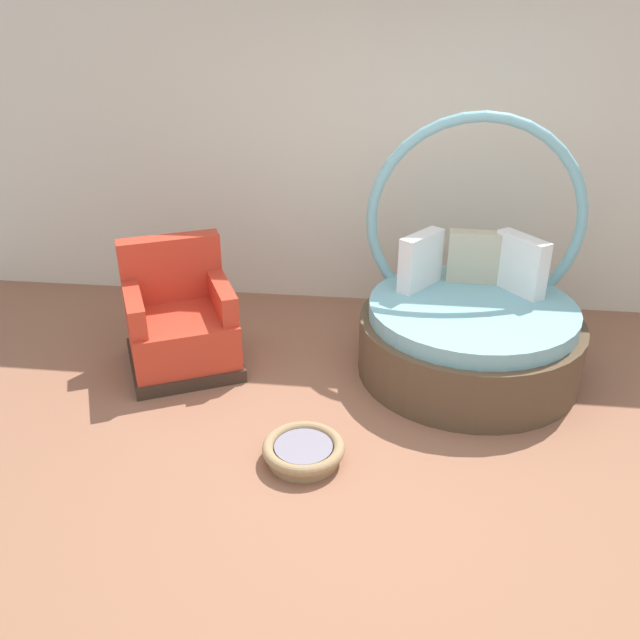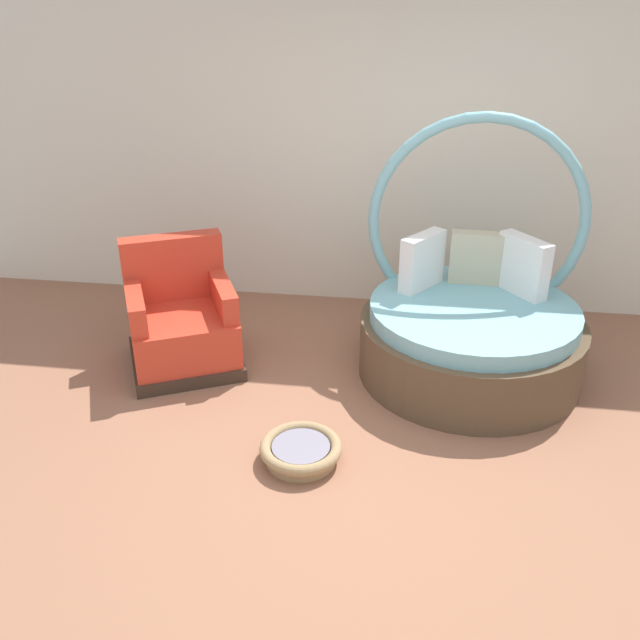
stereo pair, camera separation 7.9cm
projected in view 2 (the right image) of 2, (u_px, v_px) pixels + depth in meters
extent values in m
cube|color=#936047|center=(352.00, 474.00, 4.06)|extent=(8.00, 8.00, 0.02)
cube|color=silver|center=(385.00, 141.00, 5.67)|extent=(8.00, 0.12, 2.89)
cylinder|color=brown|center=(470.00, 347.00, 5.00)|extent=(1.64, 1.64, 0.45)
cylinder|color=#7AB7C1|center=(473.00, 313.00, 4.87)|extent=(1.51, 1.51, 0.12)
torus|color=#7AB7C1|center=(477.00, 223.00, 5.03)|extent=(1.63, 0.08, 1.63)
cube|color=white|center=(523.00, 266.00, 4.94)|extent=(0.36, 0.41, 0.43)
cube|color=#BCB293|center=(476.00, 258.00, 5.13)|extent=(0.41, 0.14, 0.40)
cube|color=white|center=(422.00, 261.00, 5.04)|extent=(0.34, 0.41, 0.42)
cube|color=#38281E|center=(186.00, 358.00, 5.19)|extent=(1.07, 1.07, 0.10)
cube|color=red|center=(183.00, 333.00, 5.09)|extent=(1.01, 1.01, 0.34)
cube|color=red|center=(173.00, 267.00, 5.17)|extent=(0.75, 0.47, 0.50)
cube|color=red|center=(135.00, 305.00, 4.88)|extent=(0.40, 0.67, 0.22)
cube|color=red|center=(223.00, 294.00, 5.05)|extent=(0.40, 0.67, 0.22)
cylinder|color=#9E7F56|center=(301.00, 456.00, 4.15)|extent=(0.44, 0.44, 0.06)
torus|color=#9E7F56|center=(301.00, 448.00, 4.12)|extent=(0.51, 0.51, 0.07)
cylinder|color=gray|center=(301.00, 449.00, 4.13)|extent=(0.36, 0.36, 0.05)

